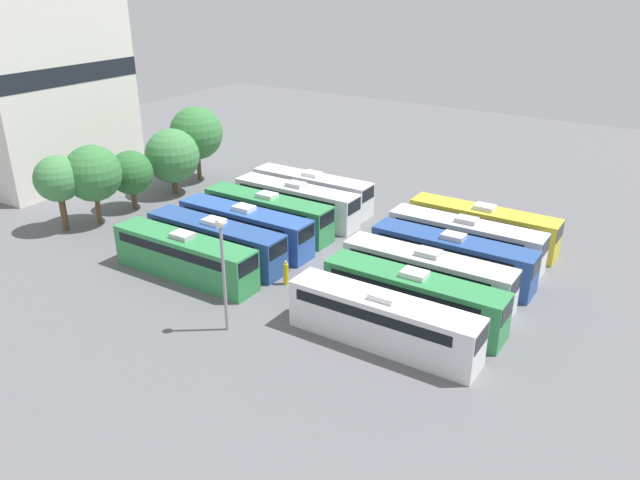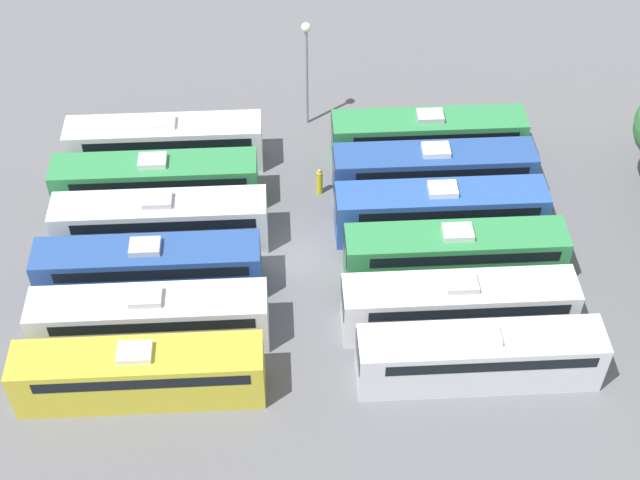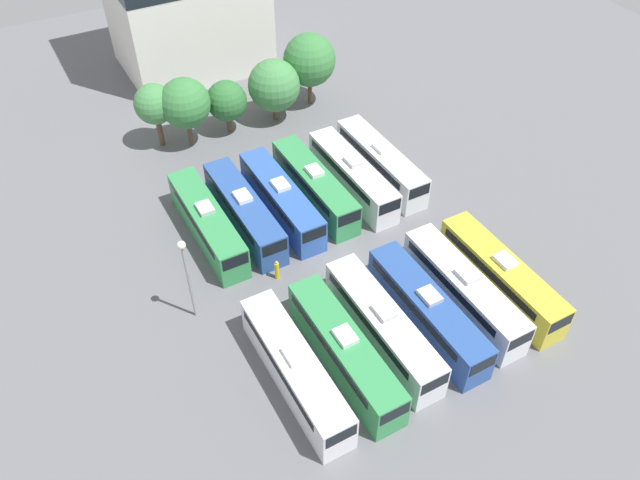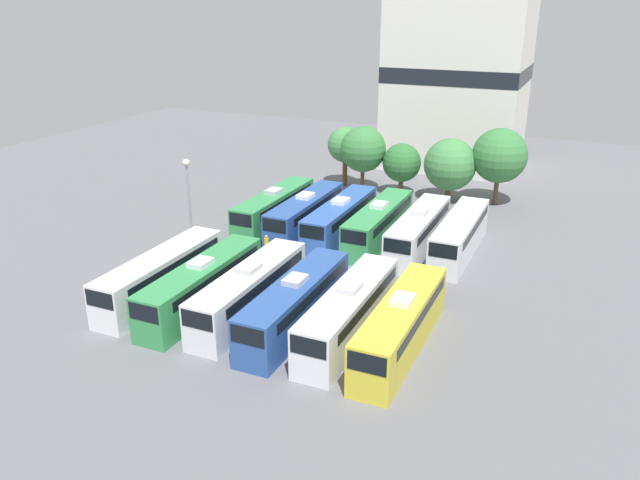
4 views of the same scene
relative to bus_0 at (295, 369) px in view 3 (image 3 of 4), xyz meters
name	(u,v)px [view 3 (image 3 of 4)]	position (x,y,z in m)	size (l,w,h in m)	color
ground_plane	(346,264)	(8.72, 8.01, -1.70)	(117.13, 117.13, 0.00)	slate
bus_0	(295,369)	(0.00, 0.00, 0.00)	(2.45, 11.92, 3.45)	silver
bus_1	(344,350)	(3.59, -0.29, 0.00)	(2.45, 11.92, 3.45)	#338C4C
bus_2	(382,325)	(6.97, 0.24, 0.00)	(2.45, 11.92, 3.45)	silver
bus_3	(427,310)	(10.51, -0.13, 0.00)	(2.45, 11.92, 3.45)	#284C93
bus_4	(463,289)	(14.03, 0.20, 0.00)	(2.45, 11.92, 3.45)	silver
bus_5	(501,275)	(17.41, -0.03, 0.00)	(2.45, 11.92, 3.45)	gold
bus_6	(207,222)	(0.26, 16.24, 0.00)	(2.45, 11.92, 3.45)	#338C4C
bus_7	(244,211)	(3.50, 16.12, 0.00)	(2.45, 11.92, 3.45)	#284C93
bus_8	(281,199)	(6.92, 16.00, 0.00)	(2.45, 11.92, 3.45)	#2D56A8
bus_9	(314,185)	(10.32, 16.28, 0.00)	(2.45, 11.92, 3.45)	#338C4C
bus_10	(352,175)	(13.97, 15.88, 0.00)	(2.45, 11.92, 3.45)	white
bus_11	(381,161)	(17.29, 16.37, 0.00)	(2.45, 11.92, 3.45)	silver
worker_person	(277,270)	(3.20, 9.31, -0.84)	(0.36, 0.36, 1.85)	gold
light_pole	(186,267)	(-3.74, 8.86, 3.42)	(0.60, 0.60, 7.50)	gray
tree_0	(155,104)	(1.20, 31.16, 2.87)	(3.89, 3.89, 6.56)	brown
tree_1	(185,103)	(3.77, 29.89, 2.90)	(4.87, 4.87, 7.05)	brown
tree_2	(227,101)	(8.02, 30.13, 1.79)	(4.04, 4.04, 5.53)	brown
tree_3	(274,86)	(13.15, 29.96, 2.17)	(5.30, 5.30, 6.53)	brown
tree_4	(309,60)	(17.78, 30.99, 3.33)	(5.46, 5.46, 7.78)	brown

